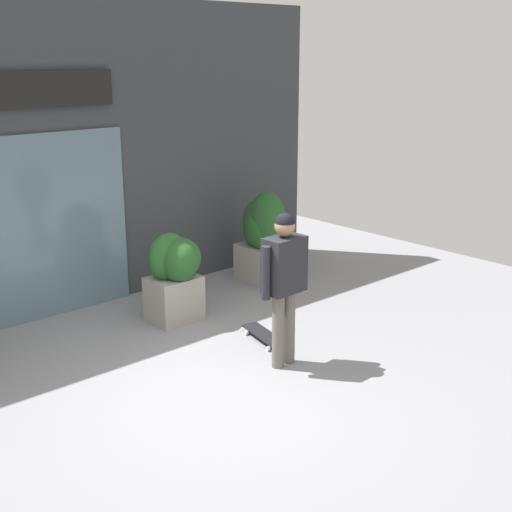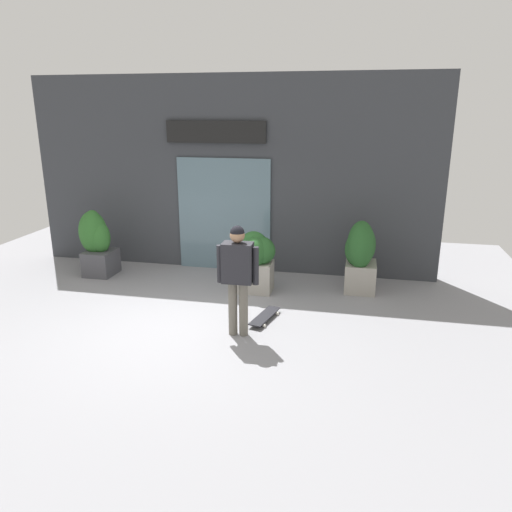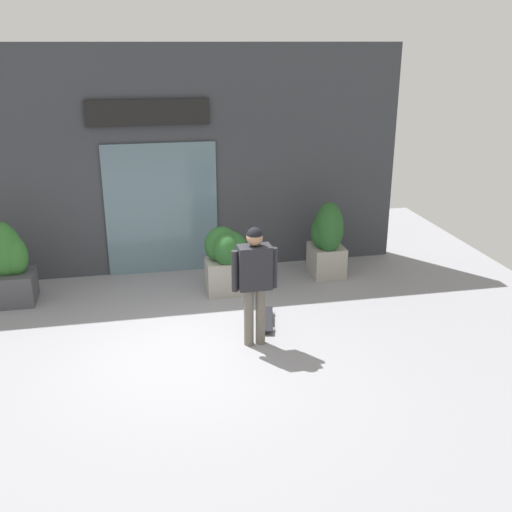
{
  "view_description": "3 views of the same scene",
  "coord_description": "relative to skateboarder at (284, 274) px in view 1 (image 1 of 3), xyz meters",
  "views": [
    {
      "loc": [
        -3.79,
        -4.94,
        3.21
      ],
      "look_at": [
        1.08,
        0.49,
        1.05
      ],
      "focal_mm": 48.63,
      "sensor_mm": 36.0,
      "label": 1
    },
    {
      "loc": [
        2.56,
        -6.5,
        3.2
      ],
      "look_at": [
        1.08,
        0.49,
        1.05
      ],
      "focal_mm": 34.25,
      "sensor_mm": 36.0,
      "label": 2
    },
    {
      "loc": [
        -0.51,
        -7.17,
        3.88
      ],
      "look_at": [
        1.08,
        0.49,
        1.05
      ],
      "focal_mm": 41.78,
      "sensor_mm": 36.0,
      "label": 3
    }
  ],
  "objects": [
    {
      "name": "ground_plane",
      "position": [
        -0.94,
        0.1,
        -1.01
      ],
      "size": [
        12.0,
        12.0,
        0.0
      ],
      "primitive_type": "plane",
      "color": "gray"
    },
    {
      "name": "building_facade",
      "position": [
        -0.94,
        3.12,
        0.9
      ],
      "size": [
        8.27,
        0.31,
        3.87
      ],
      "color": "#383A3F",
      "rests_on": "ground_plane"
    },
    {
      "name": "planter_box_left",
      "position": [
        1.72,
        2.21,
        -0.3
      ],
      "size": [
        0.58,
        0.79,
        1.34
      ],
      "color": "gray",
      "rests_on": "ground_plane"
    },
    {
      "name": "skateboarder",
      "position": [
        0.0,
        0.0,
        0.0
      ],
      "size": [
        0.61,
        0.27,
        1.66
      ],
      "rotation": [
        0.0,
        0.0,
        1.6
      ],
      "color": "#666056",
      "rests_on": "ground_plane"
    },
    {
      "name": "skateboard",
      "position": [
        0.28,
        0.58,
        -0.95
      ],
      "size": [
        0.38,
        0.83,
        0.08
      ],
      "rotation": [
        0.0,
        0.0,
        1.34
      ],
      "color": "black",
      "rests_on": "ground_plane"
    },
    {
      "name": "planter_box_right",
      "position": [
        -0.11,
        1.79,
        -0.37
      ],
      "size": [
        0.68,
        0.59,
        1.12
      ],
      "color": "gray",
      "rests_on": "ground_plane"
    }
  ]
}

